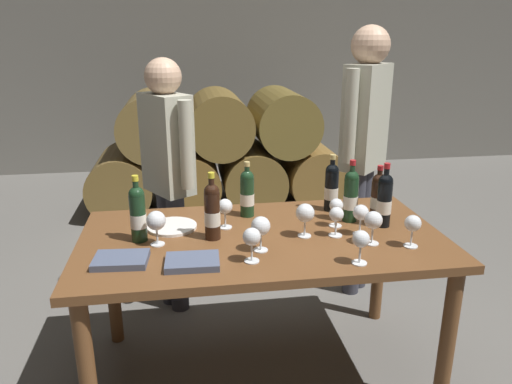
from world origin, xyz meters
TOP-DOWN VIEW (x-y plane):
  - ground_plane at (0.00, 0.00)m, footprint 14.00×14.00m
  - cellar_back_wall at (0.00, 4.20)m, footprint 10.00×0.24m
  - barrel_stack at (-0.00, 2.60)m, footprint 2.49×0.90m
  - dining_table at (0.00, 0.00)m, footprint 1.70×0.90m
  - wine_bottle_0 at (0.61, 0.13)m, footprint 0.07×0.07m
  - wine_bottle_1 at (0.42, 0.28)m, footprint 0.07×0.07m
  - wine_bottle_2 at (-0.57, 0.03)m, footprint 0.07×0.07m
  - wine_bottle_3 at (0.47, 0.12)m, footprint 0.07×0.07m
  - wine_bottle_4 at (-0.04, 0.27)m, footprint 0.07×0.07m
  - wine_bottle_5 at (0.61, 0.03)m, footprint 0.07×0.07m
  - wine_bottle_6 at (-0.23, 0.00)m, footprint 0.07×0.07m
  - wine_glass_0 at (-0.16, 0.12)m, footprint 0.07×0.07m
  - wine_glass_1 at (-0.09, -0.27)m, footprint 0.08×0.08m
  - wine_glass_2 at (-0.04, -0.17)m, footprint 0.08×0.08m
  - wine_glass_3 at (0.63, -0.22)m, footprint 0.07×0.07m
  - wine_glass_4 at (0.45, -0.06)m, footprint 0.07×0.07m
  - wine_glass_5 at (0.47, -0.17)m, footprint 0.08×0.08m
  - wine_glass_6 at (-0.48, -0.03)m, footprint 0.09×0.09m
  - wine_glass_7 at (0.37, 0.06)m, footprint 0.07×0.07m
  - wine_glass_8 at (0.34, -0.06)m, footprint 0.07×0.07m
  - wine_glass_9 at (0.19, -0.04)m, footprint 0.09×0.09m
  - wine_glass_10 at (0.35, -0.35)m, footprint 0.07×0.07m
  - tasting_notebook at (-0.63, -0.20)m, footprint 0.23×0.18m
  - leather_ledger at (-0.33, -0.26)m, footprint 0.23×0.17m
  - serving_plate at (-0.42, 0.16)m, footprint 0.24×0.24m
  - sommelier_presenting at (0.76, 0.75)m, footprint 0.38×0.37m
  - taster_seated_left at (-0.44, 0.72)m, footprint 0.32×0.43m

SIDE VIEW (x-z plane):
  - ground_plane at x=0.00m, z-range 0.00..0.00m
  - barrel_stack at x=0.00m, z-range -0.04..1.11m
  - dining_table at x=0.00m, z-range 0.29..1.05m
  - serving_plate at x=-0.42m, z-range 0.76..0.77m
  - tasting_notebook at x=-0.63m, z-range 0.76..0.79m
  - leather_ledger at x=-0.33m, z-range 0.76..0.79m
  - wine_glass_7 at x=0.37m, z-range 0.79..0.93m
  - wine_glass_8 at x=0.34m, z-range 0.79..0.93m
  - wine_glass_10 at x=0.35m, z-range 0.79..0.94m
  - wine_glass_3 at x=0.63m, z-range 0.79..0.94m
  - wine_glass_0 at x=-0.16m, z-range 0.79..0.94m
  - wine_glass_4 at x=0.45m, z-range 0.79..0.94m
  - wine_glass_1 at x=-0.09m, z-range 0.79..0.94m
  - wine_glass_5 at x=0.47m, z-range 0.79..0.95m
  - wine_glass_2 at x=-0.04m, z-range 0.79..0.95m
  - wine_glass_6 at x=-0.48m, z-range 0.79..0.95m
  - wine_glass_9 at x=0.19m, z-range 0.79..0.95m
  - wine_bottle_0 at x=0.61m, z-range 0.74..1.02m
  - wine_bottle_4 at x=-0.04m, z-range 0.74..1.03m
  - wine_bottle_1 at x=0.42m, z-range 0.74..1.04m
  - wine_bottle_2 at x=-0.57m, z-range 0.74..1.05m
  - wine_bottle_3 at x=0.47m, z-range 0.74..1.05m
  - wine_bottle_6 at x=-0.23m, z-range 0.74..1.06m
  - wine_bottle_5 at x=0.61m, z-range 0.74..1.06m
  - taster_seated_left at x=-0.44m, z-range 0.15..1.69m
  - sommelier_presenting at x=0.76m, z-range 0.19..1.90m
  - cellar_back_wall at x=0.00m, z-range 0.00..2.80m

